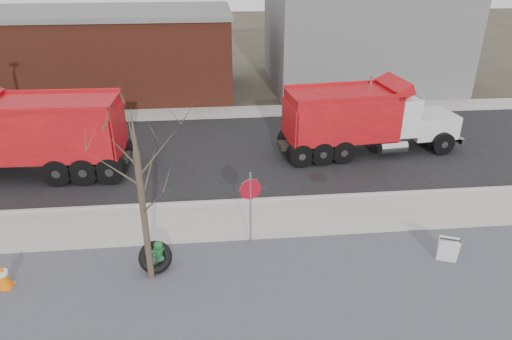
{
  "coord_description": "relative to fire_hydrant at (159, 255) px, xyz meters",
  "views": [
    {
      "loc": [
        -1.21,
        -13.37,
        8.59
      ],
      "look_at": [
        0.23,
        1.38,
        1.4
      ],
      "focal_mm": 32.0,
      "sensor_mm": 36.0,
      "label": 1
    }
  ],
  "objects": [
    {
      "name": "road",
      "position": [
        2.99,
        8.39,
        -0.41
      ],
      "size": [
        60.0,
        9.4,
        0.02
      ],
      "primitive_type": "cube",
      "color": "black",
      "rests_on": "ground"
    },
    {
      "name": "sandwich_board",
      "position": [
        8.63,
        -0.62,
        0.01
      ],
      "size": [
        0.67,
        0.55,
        0.8
      ],
      "rotation": [
        0.0,
        0.0,
        -0.37
      ],
      "color": "white",
      "rests_on": "ground"
    },
    {
      "name": "fire_hydrant",
      "position": [
        0.0,
        0.0,
        0.0
      ],
      "size": [
        0.52,
        0.51,
        0.91
      ],
      "rotation": [
        0.0,
        0.0,
        0.37
      ],
      "color": "#276735",
      "rests_on": "ground"
    },
    {
      "name": "building_brick",
      "position": [
        -7.01,
        19.09,
        2.24
      ],
      "size": [
        20.2,
        8.2,
        5.3
      ],
      "color": "maroon",
      "rests_on": "ground"
    },
    {
      "name": "dump_truck_red_b",
      "position": [
        -5.83,
        6.8,
        1.45
      ],
      "size": [
        8.72,
        2.71,
        3.66
      ],
      "rotation": [
        0.0,
        0.0,
        3.12
      ],
      "color": "black",
      "rests_on": "ground"
    },
    {
      "name": "dump_truck_red_a",
      "position": [
        8.53,
        7.79,
        1.31
      ],
      "size": [
        8.49,
        3.1,
        3.4
      ],
      "rotation": [
        0.0,
        0.0,
        0.1
      ],
      "color": "black",
      "rests_on": "ground"
    },
    {
      "name": "far_sidewalk",
      "position": [
        2.99,
        14.09,
        -0.39
      ],
      "size": [
        60.0,
        2.0,
        0.06
      ],
      "primitive_type": "cube",
      "color": "#9E9B93",
      "rests_on": "ground"
    },
    {
      "name": "curb",
      "position": [
        2.99,
        3.64,
        -0.36
      ],
      "size": [
        60.0,
        0.15,
        0.11
      ],
      "primitive_type": "cube",
      "color": "#9E9B93",
      "rests_on": "ground"
    },
    {
      "name": "bare_tree",
      "position": [
        -0.21,
        -0.51,
        2.88
      ],
      "size": [
        3.2,
        3.2,
        5.2
      ],
      "color": "#382D23",
      "rests_on": "ground"
    },
    {
      "name": "building_grey",
      "position": [
        11.99,
        20.09,
        3.58
      ],
      "size": [
        12.0,
        10.0,
        8.0
      ],
      "color": "slate",
      "rests_on": "ground"
    },
    {
      "name": "traffic_cone_near",
      "position": [
        -4.26,
        -0.53,
        -0.01
      ],
      "size": [
        0.42,
        0.42,
        0.81
      ],
      "color": "orange",
      "rests_on": "ground"
    },
    {
      "name": "gravel_verge",
      "position": [
        2.99,
        -1.41,
        -0.4
      ],
      "size": [
        60.0,
        5.0,
        0.03
      ],
      "primitive_type": "cube",
      "color": "slate",
      "rests_on": "ground"
    },
    {
      "name": "truck_tire",
      "position": [
        -0.11,
        -0.1,
        0.01
      ],
      "size": [
        1.14,
        1.05,
        0.9
      ],
      "color": "black",
      "rests_on": "ground"
    },
    {
      "name": "stop_sign",
      "position": [
        2.79,
        0.81,
        1.38
      ],
      "size": [
        0.7,
        0.19,
        2.62
      ],
      "rotation": [
        0.0,
        0.0,
        -0.16
      ],
      "color": "gray",
      "rests_on": "ground"
    },
    {
      "name": "ground",
      "position": [
        2.99,
        2.09,
        -0.42
      ],
      "size": [
        120.0,
        120.0,
        0.0
      ],
      "primitive_type": "plane",
      "color": "#383328",
      "rests_on": "ground"
    },
    {
      "name": "sidewalk",
      "position": [
        2.99,
        2.34,
        -0.39
      ],
      "size": [
        60.0,
        2.5,
        0.06
      ],
      "primitive_type": "cube",
      "color": "#9E9B93",
      "rests_on": "ground"
    }
  ]
}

